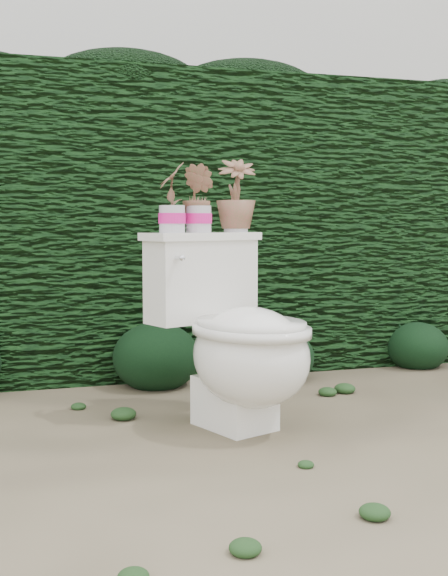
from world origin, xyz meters
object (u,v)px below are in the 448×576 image
object	(u,v)px
toilet	(238,340)
potted_plant_right	(236,197)
potted_plant_center	(199,200)
potted_plant_left	(172,199)

from	to	relation	value
toilet	potted_plant_right	distance (m)	0.65
toilet	potted_plant_center	distance (m)	0.60
potted_plant_center	potted_plant_right	bearing A→B (deg)	85.14
potted_plant_center	toilet	bearing A→B (deg)	-1.58
potted_plant_center	potted_plant_right	world-z (taller)	potted_plant_right
toilet	potted_plant_center	bearing A→B (deg)	93.28
potted_plant_center	potted_plant_right	distance (m)	0.20
toilet	potted_plant_center	size ratio (longest dim) A/B	3.01
potted_plant_right	potted_plant_center	bearing A→B (deg)	-151.59
toilet	potted_plant_left	size ratio (longest dim) A/B	2.98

